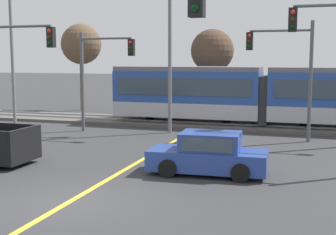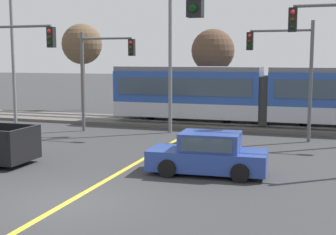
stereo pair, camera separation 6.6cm
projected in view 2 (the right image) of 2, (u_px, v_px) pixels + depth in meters
The scene contains 15 objects.
ground_plane at pixel (67, 203), 13.47m from camera, with size 200.00×200.00×0.00m, color #333335.
track_bed at pixel (203, 124), 29.01m from camera, with size 120.00×4.00×0.18m, color #56514C.
rail_near at pixel (200, 123), 28.31m from camera, with size 120.00×0.08×0.10m, color #939399.
rail_far at pixel (205, 120), 29.67m from camera, with size 120.00×0.08×0.10m, color #939399.
light_rail_tram at pixel (265, 94), 27.60m from camera, with size 18.50×2.64×3.43m.
lane_centre_line at pixel (140, 161), 18.97m from camera, with size 0.20×17.28×0.01m, color gold.
sedan_crossing at pixel (208, 155), 16.69m from camera, with size 4.28×2.07×1.52m.
traffic_light_mid_left at pixel (3, 61), 21.47m from camera, with size 4.25×0.38×6.12m.
traffic_light_far_right at pixel (289, 63), 23.02m from camera, with size 3.25×0.38×5.94m.
traffic_light_near_right at pixel (308, 55), 9.12m from camera, with size 3.75×0.38×6.43m.
traffic_light_far_left at pixel (100, 66), 25.85m from camera, with size 3.25×0.38×5.54m.
street_lamp_west at pixel (15, 38), 29.23m from camera, with size 2.28×0.28×9.52m.
street_lamp_centre at pixel (175, 43), 25.33m from camera, with size 2.53×0.28×8.62m.
bare_tree_far_west at pixel (82, 45), 36.34m from camera, with size 3.13×3.13×6.77m.
bare_tree_west at pixel (213, 51), 32.00m from camera, with size 2.95×2.95×6.11m.
Camera 2 is at (6.78, -11.52, 4.15)m, focal length 50.00 mm.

